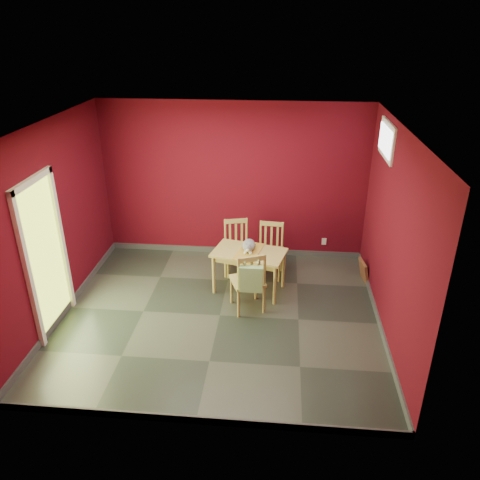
# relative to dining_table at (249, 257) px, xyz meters

# --- Properties ---
(ground) EXTENTS (4.50, 4.50, 0.00)m
(ground) POSITION_rel_dining_table_xyz_m (-0.36, -0.74, -0.59)
(ground) COLOR #2D342D
(ground) RESTS_ON ground
(room_shell) EXTENTS (4.50, 4.50, 4.50)m
(room_shell) POSITION_rel_dining_table_xyz_m (-0.36, -0.74, -0.54)
(room_shell) COLOR #500814
(room_shell) RESTS_ON ground
(doorway) EXTENTS (0.06, 1.01, 2.13)m
(doorway) POSITION_rel_dining_table_xyz_m (-2.59, -1.14, 0.54)
(doorway) COLOR #B7D838
(doorway) RESTS_ON ground
(window) EXTENTS (0.05, 0.90, 0.50)m
(window) POSITION_rel_dining_table_xyz_m (1.86, 0.26, 1.76)
(window) COLOR white
(window) RESTS_ON room_shell
(outlet_plate) EXTENTS (0.08, 0.02, 0.12)m
(outlet_plate) POSITION_rel_dining_table_xyz_m (1.24, 1.25, -0.29)
(outlet_plate) COLOR silver
(outlet_plate) RESTS_ON room_shell
(dining_table) EXTENTS (1.19, 0.86, 0.67)m
(dining_table) POSITION_rel_dining_table_xyz_m (0.00, 0.00, 0.00)
(dining_table) COLOR tan
(dining_table) RESTS_ON ground
(table_runner) EXTENTS (0.46, 0.72, 0.33)m
(table_runner) POSITION_rel_dining_table_xyz_m (-0.00, -0.11, 0.03)
(table_runner) COLOR #B5882E
(table_runner) RESTS_ON dining_table
(chair_far_left) EXTENTS (0.50, 0.50, 0.89)m
(chair_far_left) POSITION_rel_dining_table_xyz_m (-0.24, 0.59, -0.13)
(chair_far_left) COLOR tan
(chair_far_left) RESTS_ON ground
(chair_far_right) EXTENTS (0.45, 0.45, 0.89)m
(chair_far_right) POSITION_rel_dining_table_xyz_m (0.31, 0.53, -0.13)
(chair_far_right) COLOR tan
(chair_far_right) RESTS_ON ground
(chair_near) EXTENTS (0.57, 0.57, 0.95)m
(chair_near) POSITION_rel_dining_table_xyz_m (0.03, -0.54, -0.10)
(chair_near) COLOR tan
(chair_near) RESTS_ON ground
(tote_bag) EXTENTS (0.32, 0.19, 0.45)m
(tote_bag) POSITION_rel_dining_table_xyz_m (0.08, -0.76, 0.05)
(tote_bag) COLOR #80AF70
(tote_bag) RESTS_ON chair_near
(cat) EXTENTS (0.41, 0.45, 0.20)m
(cat) POSITION_rel_dining_table_xyz_m (-0.01, 0.08, 0.18)
(cat) COLOR slate
(cat) RESTS_ON table_runner
(picture_frame) EXTENTS (0.16, 0.36, 0.35)m
(picture_frame) POSITION_rel_dining_table_xyz_m (1.83, 0.46, -0.42)
(picture_frame) COLOR brown
(picture_frame) RESTS_ON ground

